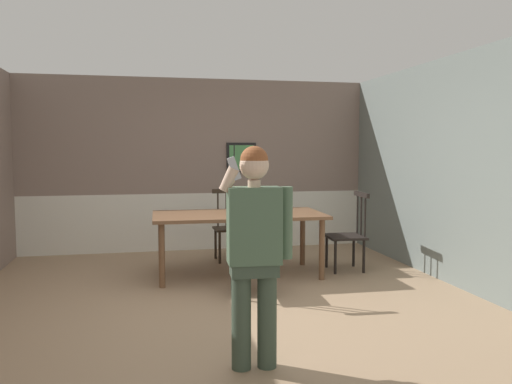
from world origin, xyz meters
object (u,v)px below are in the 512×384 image
at_px(dining_table, 239,219).
at_px(chair_by_doorway, 252,250).
at_px(chair_near_window, 348,234).
at_px(person_figure, 255,245).
at_px(chair_at_table_head, 228,227).

distance_m(dining_table, chair_by_doorway, 0.93).
relative_size(chair_near_window, person_figure, 0.64).
bearing_deg(dining_table, chair_by_doorway, -91.24).
relative_size(chair_by_doorway, person_figure, 0.64).
xyz_separation_m(dining_table, person_figure, (-0.37, -2.74, 0.20)).
bearing_deg(person_figure, dining_table, -94.63).
distance_m(dining_table, chair_at_table_head, 0.93).
height_order(chair_by_doorway, person_figure, person_figure).
bearing_deg(person_figure, chair_at_table_head, -92.97).
bearing_deg(chair_at_table_head, dining_table, 86.62).
distance_m(chair_near_window, chair_at_table_head, 1.70).
bearing_deg(person_figure, chair_by_doorway, -97.79).
height_order(chair_near_window, chair_by_doorway, same).
bearing_deg(dining_table, chair_near_window, -1.21).
bearing_deg(dining_table, chair_at_table_head, 89.00).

